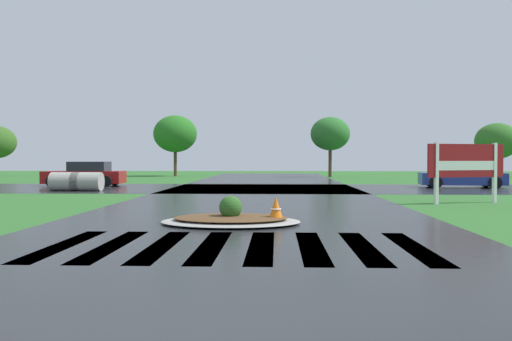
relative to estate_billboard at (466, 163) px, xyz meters
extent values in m
cube|color=#232628|center=(-7.37, -4.12, -1.41)|extent=(9.82, 80.00, 0.01)
cube|color=#232628|center=(-7.37, 8.74, -1.41)|extent=(90.00, 8.84, 0.01)
cube|color=white|center=(-10.52, -9.12, -1.41)|extent=(0.45, 3.52, 0.01)
cube|color=white|center=(-9.62, -9.12, -1.41)|extent=(0.45, 3.52, 0.01)
cube|color=white|center=(-8.72, -9.12, -1.41)|extent=(0.45, 3.52, 0.01)
cube|color=white|center=(-7.82, -9.12, -1.41)|extent=(0.45, 3.52, 0.01)
cube|color=white|center=(-6.92, -9.12, -1.41)|extent=(0.45, 3.52, 0.01)
cube|color=white|center=(-6.02, -9.12, -1.41)|extent=(0.45, 3.52, 0.01)
cube|color=white|center=(-5.12, -9.12, -1.41)|extent=(0.45, 3.52, 0.01)
cube|color=white|center=(-4.22, -9.12, -1.41)|extent=(0.45, 3.52, 0.01)
cube|color=white|center=(1.14, 0.36, -0.34)|extent=(0.15, 0.15, 2.14)
cube|color=white|center=(-1.14, -0.36, -0.34)|extent=(0.15, 0.15, 2.14)
cube|color=maroon|center=(0.00, 0.00, 0.09)|extent=(2.94, 1.01, 1.16)
cube|color=white|center=(0.00, 0.00, -0.08)|extent=(2.24, 0.79, 0.33)
ellipsoid|color=#9E9B93|center=(-7.76, -5.94, -1.35)|extent=(3.38, 2.38, 0.12)
ellipsoid|color=brown|center=(-7.76, -5.94, -1.26)|extent=(2.77, 1.95, 0.10)
sphere|color=#2D6023|center=(-7.76, -5.94, -1.01)|extent=(0.56, 0.56, 0.56)
cube|color=maroon|center=(-17.59, 10.48, -0.90)|extent=(4.45, 2.00, 0.69)
cube|color=#1E232B|center=(-17.29, 10.49, -0.28)|extent=(2.16, 1.67, 0.54)
cylinder|color=black|center=(-19.02, 9.47, -1.09)|extent=(0.65, 0.25, 0.64)
cylinder|color=black|center=(-19.12, 11.33, -1.09)|extent=(0.65, 0.25, 0.64)
cylinder|color=black|center=(-16.06, 9.62, -1.09)|extent=(0.65, 0.25, 0.64)
cylinder|color=black|center=(-16.15, 11.48, -1.09)|extent=(0.65, 0.25, 0.64)
cube|color=navy|center=(3.31, 9.76, -0.92)|extent=(4.49, 2.25, 0.64)
cube|color=#1E232B|center=(3.18, 9.77, -0.34)|extent=(2.21, 1.76, 0.52)
cylinder|color=black|center=(4.87, 10.45, -1.09)|extent=(0.66, 0.30, 0.64)
cylinder|color=black|center=(4.65, 8.68, -1.09)|extent=(0.66, 0.30, 0.64)
cylinder|color=black|center=(1.97, 10.83, -1.09)|extent=(0.66, 0.30, 0.64)
cylinder|color=black|center=(1.74, 9.06, -1.09)|extent=(0.66, 0.30, 0.64)
cylinder|color=#9E9B93|center=(-16.87, 6.22, -0.96)|extent=(1.44, 0.95, 0.91)
cylinder|color=#9E9B93|center=(-15.84, 6.20, -0.96)|extent=(1.44, 0.95, 0.91)
cone|color=orange|center=(-6.66, -6.00, -1.08)|extent=(0.43, 0.43, 0.67)
torus|color=white|center=(-6.66, -6.00, -1.04)|extent=(0.26, 0.26, 0.04)
cube|color=orange|center=(-6.66, -6.00, -1.40)|extent=(0.36, 0.36, 0.03)
cylinder|color=#4C3823|center=(-15.69, 27.18, -0.20)|extent=(0.28, 0.28, 2.42)
ellipsoid|color=#266E1F|center=(-15.69, 27.18, 2.36)|extent=(3.86, 3.86, 3.28)
cylinder|color=#4C3823|center=(-2.12, 25.41, -0.16)|extent=(0.28, 0.28, 2.51)
ellipsoid|color=#2B6C2A|center=(-2.12, 25.41, 2.26)|extent=(3.32, 3.32, 2.83)
cylinder|color=#4C3823|center=(12.24, 26.59, -0.51)|extent=(0.28, 0.28, 1.81)
ellipsoid|color=#2F6723|center=(12.24, 26.59, 1.67)|extent=(3.62, 3.62, 3.08)
camera|label=1|loc=(-6.64, -18.29, 0.17)|focal=36.06mm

